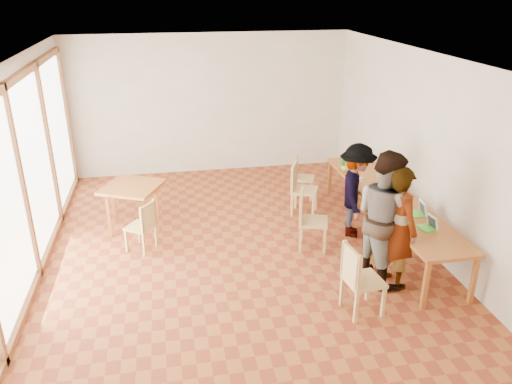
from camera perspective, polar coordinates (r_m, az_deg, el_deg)
ground at (r=7.82m, az=-1.90°, el=-7.50°), size 8.00×8.00×0.00m
wall_back at (r=11.00m, az=-5.26°, el=9.92°), size 6.00×0.10×3.00m
wall_front at (r=3.76m, az=7.66°, el=-18.16°), size 6.00×0.10×3.00m
wall_right at (r=8.15m, az=19.33°, el=4.05°), size 0.10×8.00×3.00m
window_wall at (r=7.38m, az=-25.42°, el=1.15°), size 0.10×8.00×3.00m
ceiling at (r=6.81m, az=-2.24°, el=14.98°), size 6.00×8.00×0.04m
communal_table at (r=8.37m, az=14.96°, el=-0.78°), size 0.80×4.00×0.75m
side_table at (r=8.79m, az=-13.97°, el=0.24°), size 0.90×0.90×0.75m
chair_near at (r=6.45m, az=11.50°, el=-9.08°), size 0.50×0.50×0.51m
chair_mid at (r=7.90m, az=5.86°, el=-2.48°), size 0.56×0.56×0.51m
chair_far at (r=9.06m, az=4.96°, el=1.03°), size 0.60×0.60×0.51m
chair_empty at (r=9.81m, az=5.04°, el=2.23°), size 0.50×0.50×0.44m
chair_spare at (r=7.98m, az=-12.64°, el=-3.28°), size 0.54×0.54×0.44m
person_near at (r=7.05m, az=15.91°, el=-3.93°), size 0.59×0.74×1.76m
person_mid at (r=7.12m, az=14.49°, el=-2.78°), size 0.92×1.07×1.92m
person_far at (r=8.33m, az=11.35°, el=0.14°), size 0.92×1.17×1.59m
laptop_near at (r=7.42m, az=19.20°, el=-3.60°), size 0.23×0.26×0.20m
laptop_mid at (r=7.82m, az=18.20°, el=-2.07°), size 0.24×0.27×0.21m
laptop_far at (r=8.62m, az=15.03°, el=0.60°), size 0.24×0.25×0.18m
yellow_mug at (r=9.29m, az=10.14°, el=2.71°), size 0.14×0.14×0.11m
green_bottle at (r=9.31m, az=9.90°, el=3.34°), size 0.07×0.07×0.28m
clear_glass at (r=8.85m, az=14.61°, el=1.19°), size 0.07×0.07×0.09m
condiment_cup at (r=8.88m, az=11.83°, el=1.44°), size 0.08×0.08×0.06m
pink_phone at (r=7.98m, az=16.25°, el=-1.71°), size 0.05×0.10×0.01m
black_pouch at (r=7.94m, az=15.88°, el=-1.48°), size 0.16×0.26×0.09m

